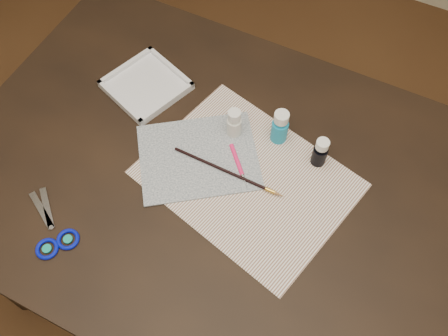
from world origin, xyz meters
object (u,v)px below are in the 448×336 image
at_px(paper, 247,178).
at_px(paint_bottle_navy, 320,152).
at_px(paint_bottle_white, 234,123).
at_px(scissors, 46,223).
at_px(canvas, 198,157).
at_px(paint_bottle_cyan, 280,127).
at_px(palette_tray, 146,85).

relative_size(paper, paint_bottle_navy, 5.43).
bearing_deg(paper, paint_bottle_navy, 42.12).
relative_size(paint_bottle_white, paint_bottle_navy, 1.02).
bearing_deg(scissors, canvas, -97.42).
bearing_deg(canvas, scissors, -126.08).
bearing_deg(paper, canvas, -179.76).
bearing_deg(paint_bottle_navy, canvas, -155.58).
height_order(paint_bottle_white, paint_bottle_cyan, paint_bottle_cyan).
bearing_deg(scissors, paint_bottle_white, -94.68).
relative_size(canvas, palette_tray, 1.56).
bearing_deg(paint_bottle_cyan, paint_bottle_white, -160.67).
bearing_deg(paint_bottle_navy, paint_bottle_cyan, 169.90).
bearing_deg(paint_bottle_white, paper, -49.91).
distance_m(paper, paint_bottle_cyan, 0.15).
height_order(paint_bottle_navy, scissors, paint_bottle_navy).
bearing_deg(scissors, palette_tray, -61.14).
xyz_separation_m(paint_bottle_white, paint_bottle_cyan, (0.10, 0.04, 0.01)).
distance_m(paint_bottle_white, scissors, 0.49).
relative_size(canvas, scissors, 1.44).
height_order(paper, paint_bottle_white, paint_bottle_white).
height_order(paper, palette_tray, palette_tray).
bearing_deg(canvas, paint_bottle_navy, 24.42).
distance_m(paper, canvas, 0.13).
xyz_separation_m(paper, palette_tray, (-0.35, 0.13, 0.01)).
height_order(paint_bottle_cyan, palette_tray, paint_bottle_cyan).
relative_size(paint_bottle_cyan, palette_tray, 0.55).
bearing_deg(paint_bottle_cyan, palette_tray, -178.76).
bearing_deg(scissors, paint_bottle_navy, -110.07).
relative_size(paint_bottle_white, palette_tray, 0.48).
relative_size(paper, palette_tray, 2.57).
bearing_deg(palette_tray, paint_bottle_navy, -1.39).
bearing_deg(scissors, paint_bottle_cyan, -101.31).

